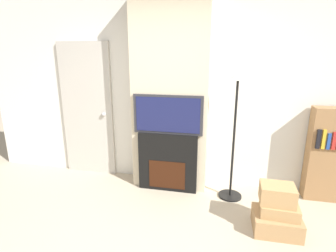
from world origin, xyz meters
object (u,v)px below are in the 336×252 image
(fireplace, at_px, (168,162))
(floor_lamp, at_px, (235,124))
(bookshelf, at_px, (328,155))
(box_stack, at_px, (277,212))
(television, at_px, (168,115))

(fireplace, height_order, floor_lamp, floor_lamp)
(floor_lamp, relative_size, bookshelf, 1.35)
(floor_lamp, distance_m, box_stack, 1.11)
(fireplace, height_order, bookshelf, bookshelf)
(floor_lamp, height_order, box_stack, floor_lamp)
(television, distance_m, bookshelf, 2.13)
(fireplace, xyz_separation_m, floor_lamp, (0.87, -0.03, 0.60))
(fireplace, distance_m, floor_lamp, 1.06)
(bookshelf, bearing_deg, fireplace, -174.51)
(box_stack, xyz_separation_m, bookshelf, (0.72, 0.84, 0.40))
(floor_lamp, height_order, bookshelf, floor_lamp)
(fireplace, distance_m, television, 0.68)
(television, xyz_separation_m, bookshelf, (2.06, 0.20, -0.47))
(television, relative_size, box_stack, 1.77)
(television, height_order, box_stack, television)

